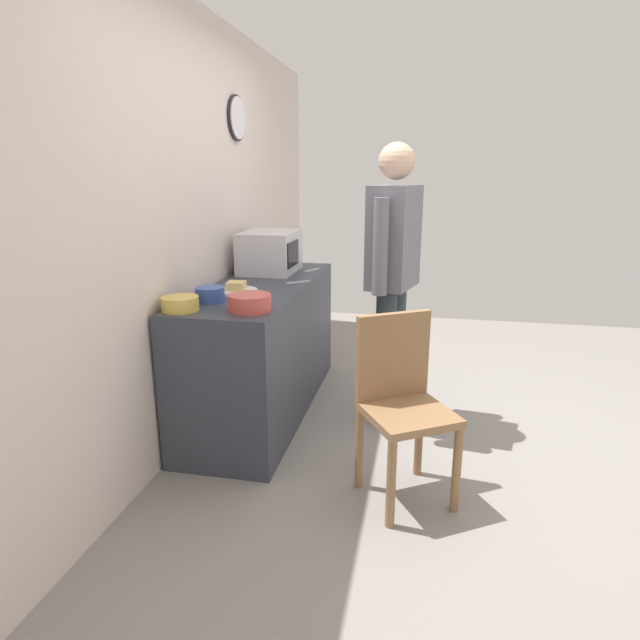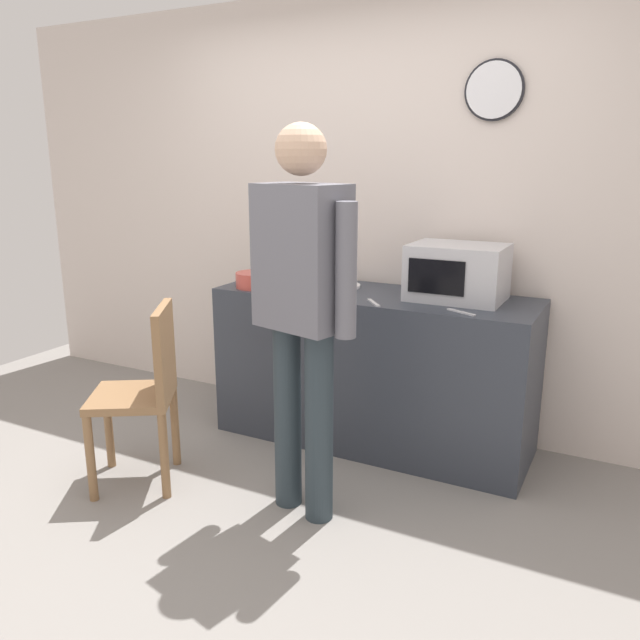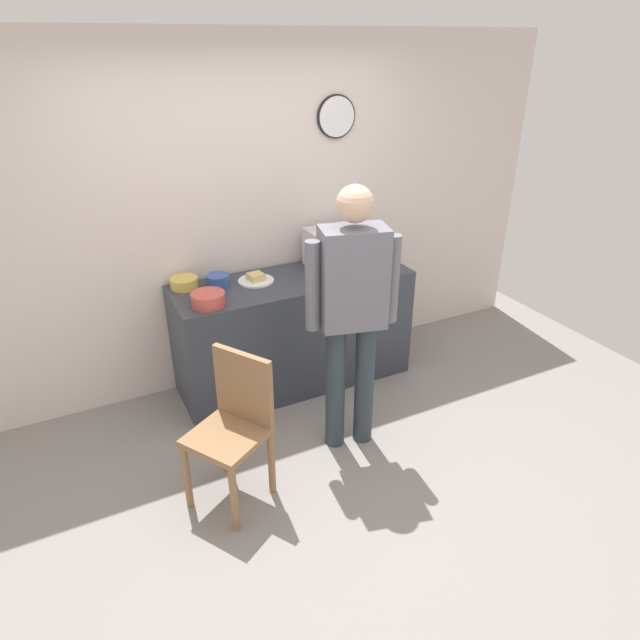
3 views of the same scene
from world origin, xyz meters
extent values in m
plane|color=gray|center=(0.00, 0.00, 0.00)|extent=(6.00, 6.00, 0.00)
cube|color=silver|center=(0.00, 1.60, 1.30)|extent=(5.40, 0.10, 2.60)
cylinder|color=white|center=(0.77, 1.54, 2.00)|extent=(0.29, 0.03, 0.29)
cylinder|color=black|center=(0.77, 1.54, 2.00)|extent=(0.32, 0.02, 0.32)
cube|color=#333842|center=(0.24, 1.22, 0.45)|extent=(1.82, 0.62, 0.90)
cube|color=silver|center=(0.69, 1.29, 1.05)|extent=(0.50, 0.38, 0.30)
cube|color=black|center=(0.63, 1.10, 1.05)|extent=(0.30, 0.01, 0.18)
cylinder|color=white|center=(-0.02, 1.29, 0.91)|extent=(0.27, 0.27, 0.01)
cube|color=#D8BC6B|center=(-0.02, 1.29, 0.94)|extent=(0.12, 0.12, 0.05)
cylinder|color=#C64C42|center=(-0.46, 1.06, 0.95)|extent=(0.23, 0.23, 0.09)
cylinder|color=#33519E|center=(-0.30, 1.35, 0.94)|extent=(0.17, 0.17, 0.08)
cylinder|color=gold|center=(-0.53, 1.43, 0.94)|extent=(0.20, 0.20, 0.08)
cube|color=silver|center=(0.80, 0.99, 0.90)|extent=(0.16, 0.09, 0.01)
cube|color=silver|center=(0.33, 0.99, 0.90)|extent=(0.12, 0.14, 0.01)
cylinder|color=#2A373E|center=(0.35, 0.32, 0.46)|extent=(0.13, 0.13, 0.92)
cylinder|color=#2A373E|center=(0.16, 0.37, 0.46)|extent=(0.13, 0.13, 0.92)
cube|color=slate|center=(0.25, 0.35, 1.23)|extent=(0.45, 0.33, 0.63)
cylinder|color=slate|center=(0.50, 0.29, 1.20)|extent=(0.09, 0.09, 0.57)
cylinder|color=slate|center=(0.01, 0.41, 1.20)|extent=(0.09, 0.09, 0.57)
sphere|color=#D1A889|center=(0.25, 0.35, 1.68)|extent=(0.22, 0.22, 0.22)
cylinder|color=olive|center=(-0.90, 0.25, 0.23)|extent=(0.04, 0.04, 0.45)
cylinder|color=olive|center=(-0.71, -0.06, 0.23)|extent=(0.04, 0.04, 0.45)
cylinder|color=olive|center=(-0.60, 0.43, 0.23)|extent=(0.04, 0.04, 0.45)
cylinder|color=olive|center=(-0.41, 0.13, 0.23)|extent=(0.04, 0.04, 0.45)
cube|color=olive|center=(-0.65, 0.19, 0.47)|extent=(0.55, 0.55, 0.04)
cube|color=olive|center=(-0.50, 0.28, 0.71)|extent=(0.24, 0.36, 0.45)
camera|label=1|loc=(-3.09, 0.14, 1.61)|focal=29.83mm
camera|label=2|loc=(1.58, -2.02, 1.65)|focal=35.28mm
camera|label=3|loc=(-1.33, -2.33, 2.53)|focal=31.26mm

